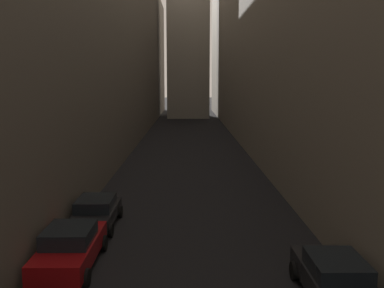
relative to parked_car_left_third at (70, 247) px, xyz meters
name	(u,v)px	position (x,y,z in m)	size (l,w,h in m)	color
ground_plane	(189,146)	(4.40, 29.74, -0.79)	(264.00, 264.00, 0.00)	black
building_block_left	(70,36)	(-8.15, 31.74, 10.67)	(14.10, 108.00, 22.91)	#60594F
building_block_right	(296,28)	(15.83, 31.74, 11.50)	(11.85, 108.00, 24.57)	gray
parked_car_left_third	(70,247)	(0.00, 0.00, 0.00)	(2.02, 4.51, 1.56)	maroon
parked_car_left_far	(96,212)	(0.00, 4.42, -0.06)	(1.98, 4.02, 1.40)	black
parked_car_right_third	(335,278)	(8.80, -2.52, -0.03)	(1.95, 4.20, 1.47)	black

